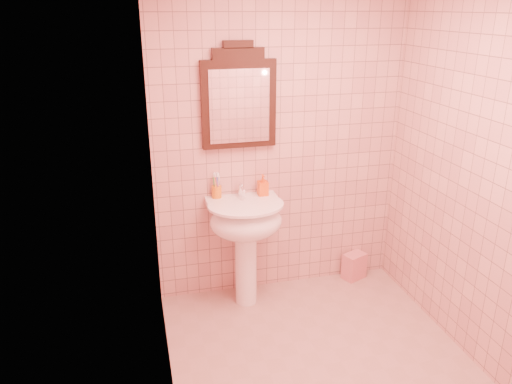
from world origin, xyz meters
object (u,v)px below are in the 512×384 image
object	(u,v)px
mirror	(239,100)
towel	(354,266)
toothbrush_cup	(217,192)
soap_dispenser	(263,185)
pedestal_sink	(246,228)

from	to	relation	value
mirror	towel	distance (m)	1.81
toothbrush_cup	soap_dispenser	xyz separation A→B (m)	(0.36, -0.03, 0.03)
toothbrush_cup	towel	world-z (taller)	toothbrush_cup
mirror	soap_dispenser	size ratio (longest dim) A/B	4.64
pedestal_sink	mirror	world-z (taller)	mirror
pedestal_sink	towel	size ratio (longest dim) A/B	3.71
pedestal_sink	soap_dispenser	bearing A→B (deg)	39.52
toothbrush_cup	mirror	bearing A→B (deg)	7.48
mirror	soap_dispenser	world-z (taller)	mirror
pedestal_sink	toothbrush_cup	distance (m)	0.36
toothbrush_cup	towel	size ratio (longest dim) A/B	0.76
toothbrush_cup	soap_dispenser	distance (m)	0.36
soap_dispenser	towel	xyz separation A→B (m)	(0.84, 0.00, -0.83)
toothbrush_cup	towel	xyz separation A→B (m)	(1.20, -0.03, -0.80)
soap_dispenser	towel	bearing A→B (deg)	-1.83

